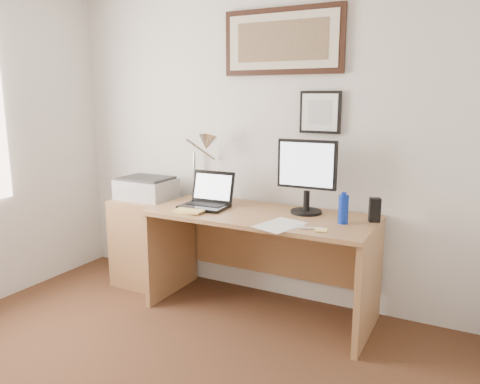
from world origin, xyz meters
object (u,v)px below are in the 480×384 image
Objects in this scene: book at (183,207)px; printer at (146,188)px; lcd_monitor at (307,173)px; laptop at (207,199)px; side_cabinet at (147,242)px; desk at (265,242)px; water_bottle at (343,209)px.

book is 0.57m from printer.
lcd_monitor is at bearing 18.60° from book.
lcd_monitor is at bearing 12.16° from laptop.
side_cabinet is 1.51m from lcd_monitor.
book is 0.18× the size of desk.
book is at bearing -158.40° from desk.
book is at bearing -135.32° from laptop.
printer is (-1.37, -0.06, -0.22)m from lcd_monitor.
desk is 3.64× the size of printer.
printer is at bearing 112.13° from side_cabinet.
water_bottle is 1.02m from laptop.
desk is at bearing 172.18° from water_bottle.
printer reaches higher than book.
laptop is 0.66m from printer.
side_cabinet is at bearing -67.87° from printer.
side_cabinet is 1.73m from water_bottle.
book reaches higher than desk.
water_bottle reaches higher than printer.
printer is at bearing 179.77° from desk.
water_bottle is (1.66, -0.05, 0.48)m from side_cabinet.
side_cabinet is at bearing 178.43° from water_bottle.
lcd_monitor reaches higher than desk.
laptop is at bearing 44.68° from book.
laptop is 0.80× the size of printer.
water_bottle is 1.17m from book.
desk is 4.57× the size of laptop.
side_cabinet is 2.09× the size of laptop.
printer reaches higher than side_cabinet.
book is at bearing -23.92° from printer.
printer is at bearing 171.44° from laptop.
water_bottle is 0.36× the size of lcd_monitor.
water_bottle is 0.39m from lcd_monitor.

